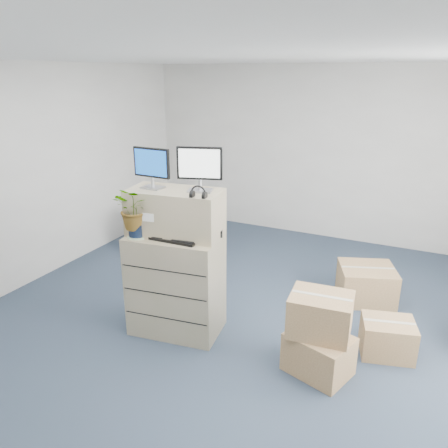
# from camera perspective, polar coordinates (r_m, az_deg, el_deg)

# --- Properties ---
(ground) EXTENTS (7.00, 7.00, 0.00)m
(ground) POSITION_cam_1_polar(r_m,az_deg,el_deg) (4.75, 1.02, -14.94)
(ground) COLOR #232E40
(ground) RESTS_ON ground
(wall_back) EXTENTS (6.00, 0.02, 2.80)m
(wall_back) POSITION_cam_1_polar(r_m,az_deg,el_deg) (7.38, 12.74, 8.91)
(wall_back) COLOR #B8B5AF
(wall_back) RESTS_ON ground
(filing_cabinet_lower) EXTENTS (1.00, 0.69, 1.09)m
(filing_cabinet_lower) POSITION_cam_1_polar(r_m,az_deg,el_deg) (4.69, -6.28, -7.77)
(filing_cabinet_lower) COLOR tan
(filing_cabinet_lower) RESTS_ON ground
(filing_cabinet_upper) EXTENTS (0.99, 0.59, 0.47)m
(filing_cabinet_upper) POSITION_cam_1_polar(r_m,az_deg,el_deg) (4.44, -6.37, 1.53)
(filing_cabinet_upper) COLOR tan
(filing_cabinet_upper) RESTS_ON filing_cabinet_lower
(monitor_left) EXTENTS (0.41, 0.16, 0.41)m
(monitor_left) POSITION_cam_1_polar(r_m,az_deg,el_deg) (4.42, -9.44, 7.51)
(monitor_left) COLOR #99999E
(monitor_left) RESTS_ON filing_cabinet_upper
(monitor_right) EXTENTS (0.43, 0.23, 0.44)m
(monitor_right) POSITION_cam_1_polar(r_m,az_deg,el_deg) (4.24, -3.21, 7.48)
(monitor_right) COLOR #99999E
(monitor_right) RESTS_ON filing_cabinet_upper
(headphones) EXTENTS (0.15, 0.04, 0.15)m
(headphones) POSITION_cam_1_polar(r_m,az_deg,el_deg) (4.07, -3.38, 4.04)
(headphones) COLOR black
(headphones) RESTS_ON filing_cabinet_upper
(keyboard) EXTENTS (0.51, 0.22, 0.03)m
(keyboard) POSITION_cam_1_polar(r_m,az_deg,el_deg) (4.35, -6.44, -1.91)
(keyboard) COLOR black
(keyboard) RESTS_ON filing_cabinet_lower
(mouse) EXTENTS (0.12, 0.09, 0.04)m
(mouse) POSITION_cam_1_polar(r_m,az_deg,el_deg) (4.24, -2.57, -2.33)
(mouse) COLOR silver
(mouse) RESTS_ON filing_cabinet_lower
(water_bottle) EXTENTS (0.08, 0.08, 0.26)m
(water_bottle) POSITION_cam_1_polar(r_m,az_deg,el_deg) (4.49, -5.75, 0.38)
(water_bottle) COLOR gray
(water_bottle) RESTS_ON filing_cabinet_lower
(phone_dock) EXTENTS (0.07, 0.06, 0.13)m
(phone_dock) POSITION_cam_1_polar(r_m,az_deg,el_deg) (4.50, -7.15, -0.77)
(phone_dock) COLOR silver
(phone_dock) RESTS_ON filing_cabinet_lower
(external_drive) EXTENTS (0.26, 0.24, 0.07)m
(external_drive) POSITION_cam_1_polar(r_m,az_deg,el_deg) (4.45, -1.59, -1.05)
(external_drive) COLOR black
(external_drive) RESTS_ON filing_cabinet_lower
(tissue_box) EXTENTS (0.25, 0.16, 0.09)m
(tissue_box) POSITION_cam_1_polar(r_m,az_deg,el_deg) (4.43, -2.35, -0.13)
(tissue_box) COLOR #4286E3
(tissue_box) RESTS_ON external_drive
(potted_plant) EXTENTS (0.46, 0.50, 0.42)m
(potted_plant) POSITION_cam_1_polar(r_m,az_deg,el_deg) (4.42, -11.44, 1.27)
(potted_plant) COLOR #9FBB97
(potted_plant) RESTS_ON filing_cabinet_lower
(office_chair) EXTENTS (0.99, 0.98, 0.75)m
(office_chair) POSITION_cam_1_polar(r_m,az_deg,el_deg) (7.03, -7.56, 0.09)
(office_chair) COLOR slate
(office_chair) RESTS_ON ground
(cardboard_boxes) EXTENTS (2.38, 2.30, 0.77)m
(cardboard_boxes) POSITION_cam_1_polar(r_m,az_deg,el_deg) (4.95, 21.94, -11.12)
(cardboard_boxes) COLOR #865F40
(cardboard_boxes) RESTS_ON ground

